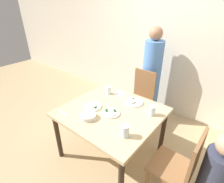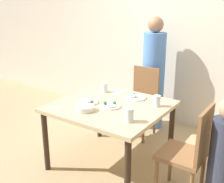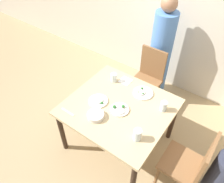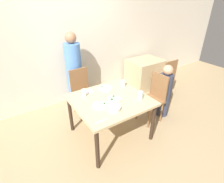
{
  "view_description": "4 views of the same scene",
  "coord_description": "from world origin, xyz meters",
  "px_view_note": "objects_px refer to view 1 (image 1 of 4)",
  "views": [
    {
      "loc": [
        1.14,
        -1.39,
        1.96
      ],
      "look_at": [
        -0.07,
        0.1,
        0.93
      ],
      "focal_mm": 28.0,
      "sensor_mm": 36.0,
      "label": 1
    },
    {
      "loc": [
        1.6,
        -2.31,
        1.8
      ],
      "look_at": [
        0.06,
        -0.06,
        0.9
      ],
      "focal_mm": 45.0,
      "sensor_mm": 36.0,
      "label": 2
    },
    {
      "loc": [
        0.92,
        -1.41,
        2.57
      ],
      "look_at": [
        -0.14,
        0.06,
        0.83
      ],
      "focal_mm": 35.0,
      "sensor_mm": 36.0,
      "label": 3
    },
    {
      "loc": [
        -1.27,
        -1.99,
        2.16
      ],
      "look_at": [
        0.06,
        0.03,
        0.83
      ],
      "focal_mm": 28.0,
      "sensor_mm": 36.0,
      "label": 4
    }
  ],
  "objects_px": {
    "bowl_curry": "(88,116)",
    "person_adult": "(151,77)",
    "chair_adult_spot": "(140,96)",
    "glass_water_tall": "(152,111)",
    "plate_rice_adult": "(134,102)",
    "chair_child_spot": "(179,166)"
  },
  "relations": [
    {
      "from": "chair_child_spot",
      "to": "person_adult",
      "type": "distance_m",
      "value": 1.65
    },
    {
      "from": "plate_rice_adult",
      "to": "chair_adult_spot",
      "type": "bearing_deg",
      "value": 110.64
    },
    {
      "from": "person_adult",
      "to": "chair_child_spot",
      "type": "bearing_deg",
      "value": -51.59
    },
    {
      "from": "person_adult",
      "to": "plate_rice_adult",
      "type": "relative_size",
      "value": 6.58
    },
    {
      "from": "chair_adult_spot",
      "to": "person_adult",
      "type": "height_order",
      "value": "person_adult"
    },
    {
      "from": "bowl_curry",
      "to": "chair_child_spot",
      "type": "bearing_deg",
      "value": 11.83
    },
    {
      "from": "chair_child_spot",
      "to": "person_adult",
      "type": "bearing_deg",
      "value": -141.59
    },
    {
      "from": "plate_rice_adult",
      "to": "glass_water_tall",
      "type": "distance_m",
      "value": 0.33
    },
    {
      "from": "glass_water_tall",
      "to": "chair_adult_spot",
      "type": "bearing_deg",
      "value": 129.11
    },
    {
      "from": "chair_adult_spot",
      "to": "glass_water_tall",
      "type": "relative_size",
      "value": 7.82
    },
    {
      "from": "chair_child_spot",
      "to": "bowl_curry",
      "type": "bearing_deg",
      "value": -78.17
    },
    {
      "from": "bowl_curry",
      "to": "glass_water_tall",
      "type": "distance_m",
      "value": 0.75
    },
    {
      "from": "person_adult",
      "to": "plate_rice_adult",
      "type": "bearing_deg",
      "value": -76.69
    },
    {
      "from": "bowl_curry",
      "to": "person_adult",
      "type": "bearing_deg",
      "value": 89.23
    },
    {
      "from": "chair_child_spot",
      "to": "glass_water_tall",
      "type": "bearing_deg",
      "value": -122.08
    },
    {
      "from": "chair_adult_spot",
      "to": "bowl_curry",
      "type": "relative_size",
      "value": 5.05
    },
    {
      "from": "person_adult",
      "to": "bowl_curry",
      "type": "relative_size",
      "value": 8.58
    },
    {
      "from": "chair_child_spot",
      "to": "plate_rice_adult",
      "type": "xyz_separation_m",
      "value": [
        -0.8,
        0.4,
        0.24
      ]
    },
    {
      "from": "chair_child_spot",
      "to": "person_adult",
      "type": "xyz_separation_m",
      "value": [
        -1.01,
        1.28,
        0.24
      ]
    },
    {
      "from": "chair_adult_spot",
      "to": "bowl_curry",
      "type": "xyz_separation_m",
      "value": [
        -0.02,
        -1.17,
        0.25
      ]
    },
    {
      "from": "person_adult",
      "to": "chair_adult_spot",
      "type": "bearing_deg",
      "value": -90.0
    },
    {
      "from": "chair_adult_spot",
      "to": "chair_child_spot",
      "type": "distance_m",
      "value": 1.39
    }
  ]
}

